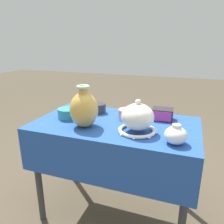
{
  "coord_description": "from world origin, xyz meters",
  "views": [
    {
      "loc": [
        0.44,
        -1.3,
        1.26
      ],
      "look_at": [
        0.0,
        -0.08,
        0.84
      ],
      "focal_mm": 35.0,
      "sensor_mm": 36.0,
      "label": 1
    }
  ],
  "objects_px": {
    "vase_dome_bell": "(137,119)",
    "pot_squat_charcoal": "(98,108)",
    "vase_tall_bulbous": "(84,109)",
    "pot_squat_teal": "(68,113)",
    "pot_squat_rose": "(127,114)",
    "mosaic_tile_box": "(162,114)",
    "jar_round_porcelain": "(176,135)"
  },
  "relations": [
    {
      "from": "pot_squat_rose",
      "to": "vase_dome_bell",
      "type": "bearing_deg",
      "value": -58.69
    },
    {
      "from": "vase_dome_bell",
      "to": "pot_squat_charcoal",
      "type": "xyz_separation_m",
      "value": [
        -0.37,
        0.27,
        -0.05
      ]
    },
    {
      "from": "pot_squat_charcoal",
      "to": "jar_round_porcelain",
      "type": "xyz_separation_m",
      "value": [
        0.59,
        -0.35,
        0.01
      ]
    },
    {
      "from": "mosaic_tile_box",
      "to": "jar_round_porcelain",
      "type": "height_order",
      "value": "jar_round_porcelain"
    },
    {
      "from": "mosaic_tile_box",
      "to": "pot_squat_rose",
      "type": "bearing_deg",
      "value": -163.66
    },
    {
      "from": "pot_squat_charcoal",
      "to": "pot_squat_teal",
      "type": "distance_m",
      "value": 0.24
    },
    {
      "from": "pot_squat_teal",
      "to": "pot_squat_rose",
      "type": "bearing_deg",
      "value": 15.55
    },
    {
      "from": "vase_dome_bell",
      "to": "pot_squat_rose",
      "type": "xyz_separation_m",
      "value": [
        -0.12,
        0.19,
        -0.05
      ]
    },
    {
      "from": "pot_squat_charcoal",
      "to": "jar_round_porcelain",
      "type": "relative_size",
      "value": 0.93
    },
    {
      "from": "vase_tall_bulbous",
      "to": "pot_squat_teal",
      "type": "height_order",
      "value": "vase_tall_bulbous"
    },
    {
      "from": "vase_tall_bulbous",
      "to": "pot_squat_teal",
      "type": "distance_m",
      "value": 0.23
    },
    {
      "from": "vase_tall_bulbous",
      "to": "pot_squat_rose",
      "type": "relative_size",
      "value": 2.14
    },
    {
      "from": "pot_squat_rose",
      "to": "pot_squat_charcoal",
      "type": "distance_m",
      "value": 0.26
    },
    {
      "from": "pot_squat_rose",
      "to": "jar_round_porcelain",
      "type": "xyz_separation_m",
      "value": [
        0.35,
        -0.28,
        0.01
      ]
    },
    {
      "from": "mosaic_tile_box",
      "to": "vase_tall_bulbous",
      "type": "bearing_deg",
      "value": -149.07
    },
    {
      "from": "vase_tall_bulbous",
      "to": "mosaic_tile_box",
      "type": "xyz_separation_m",
      "value": [
        0.45,
        0.3,
        -0.08
      ]
    },
    {
      "from": "vase_dome_bell",
      "to": "pot_squat_charcoal",
      "type": "distance_m",
      "value": 0.45
    },
    {
      "from": "pot_squat_charcoal",
      "to": "jar_round_porcelain",
      "type": "distance_m",
      "value": 0.69
    },
    {
      "from": "vase_dome_bell",
      "to": "pot_squat_charcoal",
      "type": "height_order",
      "value": "vase_dome_bell"
    },
    {
      "from": "mosaic_tile_box",
      "to": "jar_round_porcelain",
      "type": "xyz_separation_m",
      "value": [
        0.11,
        -0.36,
        0.01
      ]
    },
    {
      "from": "vase_tall_bulbous",
      "to": "vase_dome_bell",
      "type": "distance_m",
      "value": 0.34
    },
    {
      "from": "pot_squat_rose",
      "to": "pot_squat_charcoal",
      "type": "bearing_deg",
      "value": 163.72
    },
    {
      "from": "mosaic_tile_box",
      "to": "pot_squat_rose",
      "type": "relative_size",
      "value": 1.17
    },
    {
      "from": "vase_dome_bell",
      "to": "pot_squat_rose",
      "type": "height_order",
      "value": "vase_dome_bell"
    },
    {
      "from": "mosaic_tile_box",
      "to": "pot_squat_charcoal",
      "type": "bearing_deg",
      "value": 178.18
    },
    {
      "from": "vase_dome_bell",
      "to": "pot_squat_teal",
      "type": "bearing_deg",
      "value": 171.09
    },
    {
      "from": "pot_squat_charcoal",
      "to": "pot_squat_teal",
      "type": "xyz_separation_m",
      "value": [
        -0.15,
        -0.18,
        -0.0
      ]
    },
    {
      "from": "mosaic_tile_box",
      "to": "pot_squat_teal",
      "type": "height_order",
      "value": "mosaic_tile_box"
    },
    {
      "from": "vase_tall_bulbous",
      "to": "vase_dome_bell",
      "type": "height_order",
      "value": "vase_tall_bulbous"
    },
    {
      "from": "vase_tall_bulbous",
      "to": "pot_squat_teal",
      "type": "bearing_deg",
      "value": 149.41
    },
    {
      "from": "jar_round_porcelain",
      "to": "mosaic_tile_box",
      "type": "bearing_deg",
      "value": 107.7
    },
    {
      "from": "jar_round_porcelain",
      "to": "pot_squat_teal",
      "type": "bearing_deg",
      "value": 167.46
    }
  ]
}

